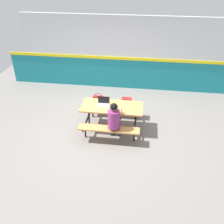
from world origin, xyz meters
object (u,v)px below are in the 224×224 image
picnic_table_main (112,111)px  student_nearer (114,119)px  backpack_dark (127,104)px  laptop_silver (103,103)px  tote_bag_bright (98,101)px

picnic_table_main → student_nearer: (0.13, -0.56, 0.13)m
picnic_table_main → backpack_dark: (0.33, 1.04, -0.36)m
laptop_silver → backpack_dark: size_ratio=0.73×
student_nearer → tote_bag_bright: size_ratio=2.81×
tote_bag_bright → laptop_silver: bearing=-72.0°
tote_bag_bright → backpack_dark: bearing=-8.1°
student_nearer → tote_bag_bright: 1.96m
picnic_table_main → laptop_silver: size_ratio=5.25×
student_nearer → tote_bag_bright: student_nearer is taller
student_nearer → backpack_dark: 1.69m
backpack_dark → laptop_silver: bearing=-119.5°
picnic_table_main → student_nearer: student_nearer is taller
laptop_silver → backpack_dark: laptop_silver is taller
backpack_dark → tote_bag_bright: (-0.94, 0.13, -0.02)m
backpack_dark → tote_bag_bright: backpack_dark is taller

